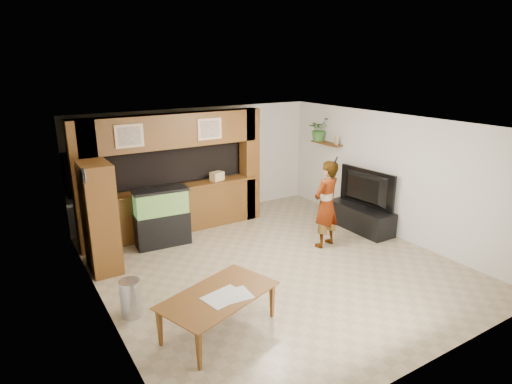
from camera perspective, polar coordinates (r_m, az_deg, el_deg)
floor at (r=8.05m, az=2.40°, el=-9.68°), size 6.50×6.50×0.00m
ceiling at (r=7.27m, az=2.65°, el=8.97°), size 6.50×6.50×0.00m
wall_back at (r=10.31m, az=-7.70°, el=3.88°), size 6.00×0.00×6.00m
wall_left at (r=6.46m, az=-20.17°, el=-5.08°), size 0.00×6.50×6.50m
wall_right at (r=9.51m, az=17.65°, el=2.12°), size 0.00×6.50×6.50m
partition at (r=9.41m, az=-11.43°, el=2.50°), size 4.20×0.99×2.60m
wall_clock at (r=7.23m, az=-22.08°, el=2.02°), size 0.05×0.25×0.25m
wall_shelf at (r=10.66m, az=9.39°, el=6.44°), size 0.25×0.90×0.04m
pantry_cabinet at (r=7.99m, az=-20.13°, el=-3.25°), size 0.50×0.81×1.98m
trash_can at (r=6.72m, az=-16.37°, el=-13.45°), size 0.31×0.31×0.57m
aquarium at (r=8.85m, az=-12.41°, el=-3.41°), size 1.08×0.41×1.20m
tv_stand at (r=9.87m, az=13.73°, el=-3.35°), size 0.58×1.58×0.53m
television at (r=9.66m, az=14.01°, el=0.42°), size 0.32×1.45×0.83m
photo_frame at (r=10.39m, az=10.65°, el=6.75°), size 0.06×0.15×0.19m
potted_plant at (r=10.80m, az=8.36°, el=8.30°), size 0.66×0.63×0.58m
person at (r=8.64m, az=9.33°, el=-1.62°), size 0.73×0.56×1.78m
microphone at (r=8.31m, az=10.62°, el=4.21°), size 0.03×0.09×0.15m
dining_table at (r=6.15m, az=-4.75°, el=-15.82°), size 1.83×1.38×0.57m
newspaper_a at (r=5.97m, az=-3.13°, el=-13.64°), size 0.52×0.40×0.01m
newspaper_b at (r=5.95m, az=-4.27°, el=-13.75°), size 0.61×0.50×0.01m
counter_box at (r=9.68m, az=-5.22°, el=2.11°), size 0.34×0.27×0.19m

